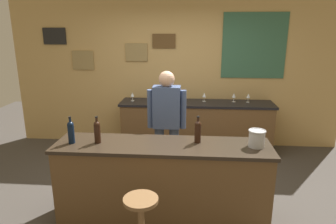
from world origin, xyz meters
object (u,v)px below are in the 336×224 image
object	(u,v)px
wine_glass_d	(234,96)
wine_glass_a	(132,95)
bar_stool	(141,219)
wine_glass_c	(204,95)
wine_glass_b	(174,95)
wine_glass_e	(248,96)
wine_bottle_c	(198,131)
ice_bucket	(257,138)
bartender	(167,122)
wine_bottle_a	(71,131)
wine_bottle_b	(97,131)

from	to	relation	value
wine_glass_d	wine_glass_a	bearing A→B (deg)	-177.75
bar_stool	wine_glass_c	xyz separation A→B (m)	(0.66, 2.85, 0.55)
wine_glass_c	wine_glass_d	distance (m)	0.52
wine_glass_b	wine_glass_e	world-z (taller)	same
bar_stool	wine_glass_c	bearing A→B (deg)	76.98
bar_stool	wine_bottle_c	distance (m)	1.12
ice_bucket	wine_glass_d	world-z (taller)	ice_bucket
wine_glass_a	wine_glass_b	world-z (taller)	same
wine_glass_a	wine_glass_d	size ratio (longest dim) A/B	1.00
wine_glass_c	bartender	bearing A→B (deg)	-112.04
wine_bottle_a	wine_glass_b	bearing A→B (deg)	64.94
wine_glass_b	wine_glass_d	bearing A→B (deg)	1.19
wine_glass_a	wine_glass_b	size ratio (longest dim) A/B	1.00
wine_bottle_b	ice_bucket	size ratio (longest dim) A/B	1.63
bartender	wine_glass_c	distance (m)	1.47
ice_bucket	wine_glass_b	size ratio (longest dim) A/B	1.21
wine_bottle_a	ice_bucket	xyz separation A→B (m)	(2.02, 0.05, -0.04)
bartender	wine_bottle_c	xyz separation A→B (m)	(0.40, -0.69, 0.12)
wine_glass_a	wine_bottle_b	bearing A→B (deg)	-89.58
ice_bucket	wine_glass_a	size ratio (longest dim) A/B	1.21
wine_bottle_c	wine_bottle_a	bearing A→B (deg)	-174.67
wine_bottle_a	wine_glass_c	world-z (taller)	wine_bottle_a
wine_bottle_b	ice_bucket	distance (m)	1.74
wine_glass_c	wine_glass_e	xyz separation A→B (m)	(0.76, -0.00, 0.00)
wine_glass_a	wine_glass_e	distance (m)	2.03
bartender	wine_glass_d	world-z (taller)	bartender
bartender	ice_bucket	xyz separation A→B (m)	(1.03, -0.77, 0.08)
wine_bottle_b	wine_glass_d	distance (m)	2.79
wine_bottle_b	wine_glass_a	world-z (taller)	wine_bottle_b
wine_bottle_c	wine_glass_d	world-z (taller)	wine_bottle_c
wine_bottle_a	wine_glass_e	distance (m)	3.16
wine_bottle_a	wine_glass_d	xyz separation A→B (m)	(2.05, 2.19, -0.05)
bartender	wine_glass_b	xyz separation A→B (m)	(0.02, 1.34, 0.07)
wine_glass_b	wine_glass_e	size ratio (longest dim) A/B	1.00
wine_bottle_b	wine_bottle_c	size ratio (longest dim) A/B	1.00
ice_bucket	wine_glass_b	world-z (taller)	ice_bucket
wine_bottle_b	wine_glass_e	bearing A→B (deg)	46.74
ice_bucket	wine_glass_a	bearing A→B (deg)	130.34
wine_bottle_c	wine_glass_c	bearing A→B (deg)	85.94
bar_stool	wine_glass_e	bearing A→B (deg)	63.48
wine_glass_a	wine_bottle_a	bearing A→B (deg)	-97.29
bartender	ice_bucket	size ratio (longest dim) A/B	8.61
ice_bucket	wine_glass_d	size ratio (longest dim) A/B	1.21
wine_glass_d	wine_glass_e	size ratio (longest dim) A/B	1.00
wine_glass_c	wine_glass_d	bearing A→B (deg)	1.01
wine_bottle_c	ice_bucket	size ratio (longest dim) A/B	1.63
ice_bucket	wine_glass_a	distance (m)	2.70
wine_bottle_c	wine_glass_d	size ratio (longest dim) A/B	1.97
bar_stool	wine_bottle_a	bearing A→B (deg)	142.54
ice_bucket	wine_glass_b	xyz separation A→B (m)	(-1.01, 2.11, -0.01)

